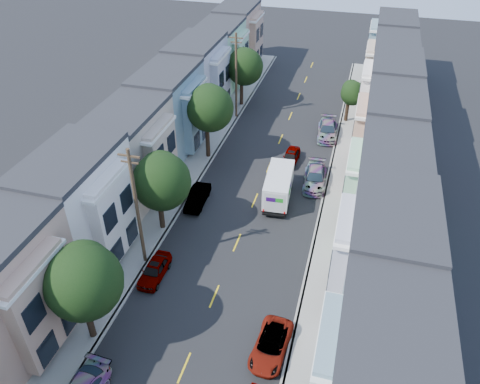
% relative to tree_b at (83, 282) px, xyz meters
% --- Properties ---
extents(ground, '(160.00, 160.00, 0.00)m').
position_rel_tree_b_xyz_m(ground, '(6.30, 5.38, -5.15)').
color(ground, black).
rests_on(ground, ground).
extents(road_slab, '(12.00, 70.00, 0.02)m').
position_rel_tree_b_xyz_m(road_slab, '(6.30, 20.38, -5.14)').
color(road_slab, black).
rests_on(road_slab, ground).
extents(curb_left, '(0.30, 70.00, 0.15)m').
position_rel_tree_b_xyz_m(curb_left, '(0.25, 20.38, -5.08)').
color(curb_left, gray).
rests_on(curb_left, ground).
extents(curb_right, '(0.30, 70.00, 0.15)m').
position_rel_tree_b_xyz_m(curb_right, '(12.35, 20.38, -5.08)').
color(curb_right, gray).
rests_on(curb_right, ground).
extents(sidewalk_left, '(2.60, 70.00, 0.15)m').
position_rel_tree_b_xyz_m(sidewalk_left, '(-1.05, 20.38, -5.08)').
color(sidewalk_left, gray).
rests_on(sidewalk_left, ground).
extents(sidewalk_right, '(2.60, 70.00, 0.15)m').
position_rel_tree_b_xyz_m(sidewalk_right, '(13.65, 20.38, -5.08)').
color(sidewalk_right, gray).
rests_on(sidewalk_right, ground).
extents(centerline, '(0.12, 70.00, 0.01)m').
position_rel_tree_b_xyz_m(centerline, '(6.30, 20.38, -5.15)').
color(centerline, gold).
rests_on(centerline, ground).
extents(townhouse_row_left, '(5.00, 70.00, 8.50)m').
position_rel_tree_b_xyz_m(townhouse_row_left, '(-4.85, 20.38, -5.15)').
color(townhouse_row_left, '#9ED0A7').
rests_on(townhouse_row_left, ground).
extents(townhouse_row_right, '(5.00, 70.00, 8.50)m').
position_rel_tree_b_xyz_m(townhouse_row_right, '(17.45, 20.38, -5.15)').
color(townhouse_row_right, '#9ED0A7').
rests_on(townhouse_row_right, ground).
extents(tree_b, '(4.70, 4.70, 7.53)m').
position_rel_tree_b_xyz_m(tree_b, '(0.00, 0.00, 0.00)').
color(tree_b, black).
rests_on(tree_b, ground).
extents(tree_c, '(4.70, 4.70, 7.19)m').
position_rel_tree_b_xyz_m(tree_c, '(0.00, 11.50, -0.33)').
color(tree_c, black).
rests_on(tree_c, ground).
extents(tree_d, '(4.70, 4.70, 7.97)m').
position_rel_tree_b_xyz_m(tree_d, '(-0.00, 23.61, 0.44)').
color(tree_d, black).
rests_on(tree_d, ground).
extents(tree_e, '(4.50, 4.50, 7.33)m').
position_rel_tree_b_xyz_m(tree_e, '(-0.00, 36.82, -0.10)').
color(tree_e, black).
rests_on(tree_e, ground).
extents(tree_far_r, '(2.81, 2.81, 5.05)m').
position_rel_tree_b_xyz_m(tree_far_r, '(13.20, 35.73, -1.56)').
color(tree_far_r, black).
rests_on(tree_far_r, ground).
extents(utility_pole_near, '(1.60, 0.26, 10.00)m').
position_rel_tree_b_xyz_m(utility_pole_near, '(0.00, 7.38, -0.00)').
color(utility_pole_near, '#42301E').
rests_on(utility_pole_near, ground).
extents(utility_pole_far, '(1.60, 0.26, 10.00)m').
position_rel_tree_b_xyz_m(utility_pole_far, '(0.00, 33.38, -0.00)').
color(utility_pole_far, '#42301E').
rests_on(utility_pole_far, ground).
extents(fedex_truck, '(2.24, 5.81, 2.79)m').
position_rel_tree_b_xyz_m(fedex_truck, '(8.31, 18.18, -3.60)').
color(fedex_truck, silver).
rests_on(fedex_truck, ground).
extents(lead_sedan, '(1.65, 3.96, 1.27)m').
position_rel_tree_b_xyz_m(lead_sedan, '(8.25, 24.89, -4.52)').
color(lead_sedan, black).
rests_on(lead_sedan, ground).
extents(parked_left_c, '(1.53, 4.00, 1.30)m').
position_rel_tree_b_xyz_m(parked_left_c, '(1.40, 6.09, -4.50)').
color(parked_left_c, '#A1A6BA').
rests_on(parked_left_c, ground).
extents(parked_left_d, '(1.61, 4.13, 1.36)m').
position_rel_tree_b_xyz_m(parked_left_d, '(1.40, 15.59, -4.48)').
color(parked_left_d, '#58071B').
rests_on(parked_left_d, ground).
extents(parked_right_b, '(2.35, 4.57, 1.23)m').
position_rel_tree_b_xyz_m(parked_right_b, '(11.20, 1.96, -4.54)').
color(parked_right_b, white).
rests_on(parked_right_b, ground).
extents(parked_right_c, '(2.47, 5.12, 1.49)m').
position_rel_tree_b_xyz_m(parked_right_c, '(11.20, 21.53, -4.41)').
color(parked_right_c, black).
rests_on(parked_right_c, ground).
extents(parked_right_d, '(2.58, 5.25, 1.52)m').
position_rel_tree_b_xyz_m(parked_right_d, '(11.20, 31.45, -4.39)').
color(parked_right_d, '#061A32').
rests_on(parked_right_d, ground).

